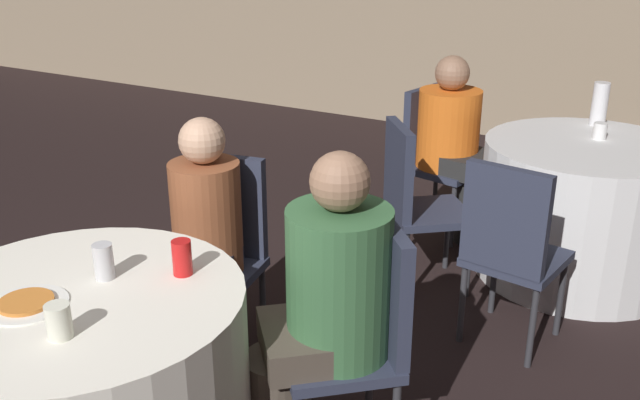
# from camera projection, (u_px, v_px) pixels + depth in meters

# --- Properties ---
(table_near) EXTENTS (1.07, 1.07, 0.76)m
(table_near) POSITION_uv_depth(u_px,v_px,m) (90.00, 395.00, 2.40)
(table_near) COLOR white
(table_near) RESTS_ON ground_plane
(table_far) EXTENTS (1.10, 1.10, 0.76)m
(table_far) POSITION_uv_depth(u_px,v_px,m) (581.00, 210.00, 3.92)
(table_far) COLOR white
(table_far) RESTS_ON ground_plane
(chair_near_northeast) EXTENTS (0.56, 0.56, 0.91)m
(chair_near_northeast) POSITION_uv_depth(u_px,v_px,m) (365.00, 323.00, 2.52)
(chair_near_northeast) COLOR #2D3347
(chair_near_northeast) RESTS_ON ground_plane
(chair_near_north) EXTENTS (0.46, 0.47, 0.91)m
(chair_near_north) POSITION_uv_depth(u_px,v_px,m) (219.00, 240.00, 3.17)
(chair_near_north) COLOR #2D3347
(chair_near_north) RESTS_ON ground_plane
(chair_far_south) EXTENTS (0.45, 0.46, 0.91)m
(chair_far_south) POSITION_uv_depth(u_px,v_px,m) (510.00, 242.00, 3.15)
(chair_far_south) COLOR #2D3347
(chair_far_south) RESTS_ON ground_plane
(chair_far_southwest) EXTENTS (0.56, 0.56, 0.91)m
(chair_far_southwest) POSITION_uv_depth(u_px,v_px,m) (413.00, 194.00, 3.71)
(chair_far_southwest) COLOR #2D3347
(chair_far_southwest) RESTS_ON ground_plane
(chair_far_west) EXTENTS (0.48, 0.47, 0.91)m
(chair_far_west) POSITION_uv_depth(u_px,v_px,m) (434.00, 148.00, 4.45)
(chair_far_west) COLOR #2D3347
(chair_far_west) RESTS_ON ground_plane
(person_green_jacket) EXTENTS (0.50, 0.49, 1.18)m
(person_green_jacket) POSITION_uv_depth(u_px,v_px,m) (322.00, 311.00, 2.47)
(person_green_jacket) COLOR #4C4238
(person_green_jacket) RESTS_ON ground_plane
(person_orange_shirt) EXTENTS (0.52, 0.42, 1.13)m
(person_orange_shirt) POSITION_uv_depth(u_px,v_px,m) (456.00, 146.00, 4.34)
(person_orange_shirt) COLOR #282828
(person_orange_shirt) RESTS_ON ground_plane
(person_floral_shirt) EXTENTS (0.34, 0.49, 1.12)m
(person_floral_shirt) POSITION_uv_depth(u_px,v_px,m) (200.00, 253.00, 3.01)
(person_floral_shirt) COLOR #33384C
(person_floral_shirt) RESTS_ON ground_plane
(pizza_plate_near) EXTENTS (0.25, 0.25, 0.02)m
(pizza_plate_near) POSITION_uv_depth(u_px,v_px,m) (26.00, 303.00, 2.20)
(pizza_plate_near) COLOR white
(pizza_plate_near) RESTS_ON table_near
(soda_can_red) EXTENTS (0.07, 0.07, 0.12)m
(soda_can_red) POSITION_uv_depth(u_px,v_px,m) (182.00, 258.00, 2.37)
(soda_can_red) COLOR red
(soda_can_red) RESTS_ON table_near
(soda_can_silver) EXTENTS (0.07, 0.07, 0.12)m
(soda_can_silver) POSITION_uv_depth(u_px,v_px,m) (104.00, 261.00, 2.35)
(soda_can_silver) COLOR silver
(soda_can_silver) RESTS_ON table_near
(cup_near) EXTENTS (0.07, 0.07, 0.10)m
(cup_near) POSITION_uv_depth(u_px,v_px,m) (59.00, 321.00, 2.02)
(cup_near) COLOR silver
(cup_near) RESTS_ON table_near
(bottle_far) EXTENTS (0.09, 0.09, 0.25)m
(bottle_far) POSITION_uv_depth(u_px,v_px,m) (600.00, 104.00, 4.08)
(bottle_far) COLOR white
(bottle_far) RESTS_ON table_far
(cup_far) EXTENTS (0.07, 0.07, 0.09)m
(cup_far) POSITION_uv_depth(u_px,v_px,m) (600.00, 131.00, 3.85)
(cup_far) COLOR white
(cup_far) RESTS_ON table_far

